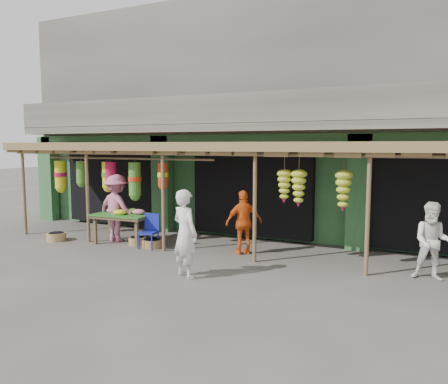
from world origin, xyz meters
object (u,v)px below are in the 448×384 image
at_px(blue_chair, 150,229).
at_px(person_vendor, 244,222).
at_px(person_right, 433,241).
at_px(person_front, 185,234).
at_px(person_shopper, 117,208).
at_px(flower_table, 123,216).

relative_size(blue_chair, person_vendor, 0.57).
bearing_deg(person_right, person_front, -159.49).
height_order(person_front, person_shopper, person_shopper).
relative_size(blue_chair, person_right, 0.57).
height_order(blue_chair, person_front, person_front).
xyz_separation_m(blue_chair, person_right, (6.75, 0.13, 0.29)).
xyz_separation_m(blue_chair, person_front, (2.14, -1.82, 0.40)).
distance_m(person_front, person_vendor, 2.32).
bearing_deg(person_shopper, person_right, -174.93).
distance_m(person_front, person_shopper, 4.05).
xyz_separation_m(person_vendor, person_shopper, (-3.81, -0.18, 0.15)).
height_order(person_right, person_vendor, person_vendor).
bearing_deg(flower_table, person_vendor, 1.74).
xyz_separation_m(flower_table, person_right, (7.72, -0.01, 0.01)).
bearing_deg(flower_table, blue_chair, -11.94).
xyz_separation_m(flower_table, blue_chair, (0.97, -0.14, -0.27)).
relative_size(person_vendor, person_shopper, 0.84).
bearing_deg(person_vendor, person_front, 39.25).
height_order(flower_table, blue_chair, flower_table).
relative_size(person_front, person_vendor, 1.14).
bearing_deg(person_front, person_right, -134.69).
distance_m(person_vendor, person_shopper, 3.82).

